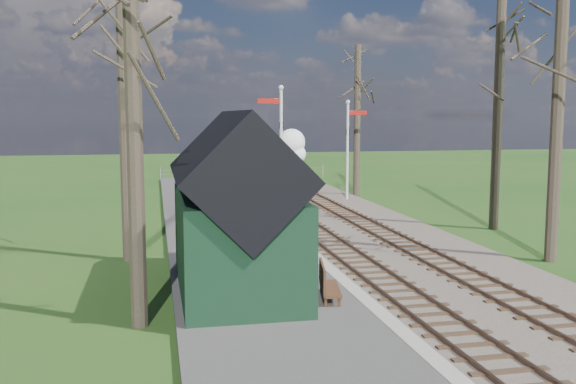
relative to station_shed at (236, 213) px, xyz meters
name	(u,v)px	position (x,y,z in m)	size (l,w,h in m)	color
ground	(451,334)	(4.30, -4.00, -2.27)	(140.00, 140.00, 0.00)	#244F18
distant_hills	(222,287)	(5.70, 60.38, -18.47)	(114.40, 48.00, 22.02)	#385B23
ballast_bed	(296,202)	(5.60, 18.00, -2.22)	(8.00, 60.00, 0.10)	brown
track_near	(273,201)	(4.30, 18.00, -2.17)	(1.60, 60.00, 0.15)	brown
track_far	(318,200)	(6.90, 18.00, -2.17)	(1.60, 60.00, 0.15)	brown
platform	(226,228)	(0.80, 10.00, -2.17)	(5.00, 44.00, 0.20)	#474442
coping_strip	(279,226)	(3.10, 10.00, -2.16)	(0.40, 44.00, 0.21)	#B2AD9E
station_shed	(236,213)	(0.00, 0.00, 0.00)	(3.25, 6.30, 4.78)	black
semaphore_near	(280,143)	(3.53, 12.00, 1.35)	(1.22, 0.24, 6.22)	silver
semaphore_far	(349,142)	(8.67, 18.00, 1.08)	(1.22, 0.24, 5.72)	silver
bare_trees	(366,106)	(5.63, 6.10, 2.94)	(15.51, 22.39, 12.00)	#382D23
fence_line	(244,172)	(4.60, 32.00, -1.72)	(12.60, 0.08, 1.00)	slate
locomotive	(288,176)	(4.29, 13.80, -0.39)	(1.61, 3.77, 4.04)	black
coach	(267,175)	(4.30, 19.85, -0.88)	(1.88, 6.46, 1.98)	black
red_carriage_a	(269,158)	(6.90, 33.65, -0.80)	(2.01, 4.97, 2.11)	black
red_carriage_b	(258,154)	(6.90, 39.15, -0.80)	(2.01, 4.97, 2.11)	black
sign_board	(290,251)	(1.85, 1.79, -1.49)	(0.39, 0.76, 1.16)	#0E4432
bench	(326,282)	(2.12, -1.37, -1.64)	(0.74, 1.64, 0.91)	#4A2D1A
person	(307,246)	(2.32, 1.52, -1.30)	(0.56, 0.37, 1.53)	#1A1E2F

